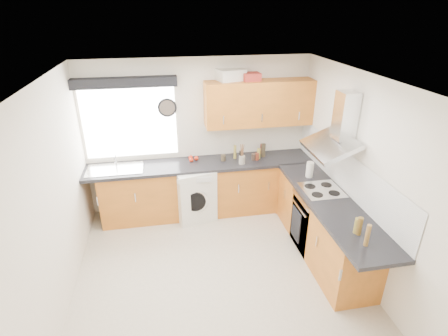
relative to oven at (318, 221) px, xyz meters
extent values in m
plane|color=beige|center=(-1.50, -0.30, -0.42)|extent=(3.60, 3.60, 0.00)
cube|color=white|center=(-1.50, -0.30, 2.08)|extent=(3.60, 3.60, 0.02)
cube|color=silver|center=(-1.50, 1.50, 0.82)|extent=(3.60, 0.02, 2.50)
cube|color=silver|center=(-1.50, -2.10, 0.82)|extent=(3.60, 0.02, 2.50)
cube|color=silver|center=(-3.30, -0.30, 0.82)|extent=(0.02, 3.60, 2.50)
cube|color=silver|center=(0.30, -0.30, 0.82)|extent=(0.02, 3.60, 2.50)
cube|color=silver|center=(-2.55, 1.49, 1.12)|extent=(1.40, 0.02, 1.10)
cube|color=black|center=(-2.55, 1.40, 1.76)|extent=(1.50, 0.18, 0.14)
cube|color=white|center=(0.29, 0.00, 0.75)|extent=(0.01, 3.00, 0.54)
cube|color=#A75C1C|center=(-1.60, 1.21, 0.01)|extent=(3.00, 0.58, 0.86)
cube|color=#A75C1C|center=(0.00, 1.20, 0.01)|extent=(0.60, 0.60, 0.86)
cube|color=#A75C1C|center=(0.01, -0.15, 0.01)|extent=(0.58, 2.10, 0.86)
cube|color=black|center=(-1.50, 1.20, 0.46)|extent=(3.60, 0.62, 0.05)
cube|color=black|center=(0.00, -0.30, 0.46)|extent=(0.62, 2.42, 0.05)
cube|color=black|center=(0.00, 0.00, 0.00)|extent=(0.56, 0.58, 0.85)
cube|color=silver|center=(0.00, 0.00, 0.49)|extent=(0.52, 0.52, 0.01)
cube|color=#A75C1C|center=(-0.55, 1.32, 1.38)|extent=(1.70, 0.35, 0.70)
cube|color=silver|center=(-1.65, 1.10, 0.01)|extent=(0.71, 0.70, 0.87)
cylinder|color=black|center=(-1.97, 1.48, 1.33)|extent=(0.29, 0.04, 0.29)
cube|color=silver|center=(-0.99, 1.42, 1.81)|extent=(0.47, 0.39, 0.17)
cube|color=#A12D23|center=(-0.69, 1.34, 1.78)|extent=(0.27, 0.23, 0.12)
cylinder|color=gray|center=(-0.87, 1.05, 0.55)|extent=(0.12, 0.12, 0.14)
cylinder|color=silver|center=(0.00, 0.43, 0.60)|extent=(0.11, 0.11, 0.23)
cylinder|color=maroon|center=(-0.45, 1.40, 0.57)|extent=(0.06, 0.06, 0.17)
cylinder|color=#36261E|center=(-0.65, 1.16, 0.54)|extent=(0.07, 0.07, 0.11)
cylinder|color=olive|center=(-0.55, 1.21, 0.57)|extent=(0.06, 0.06, 0.17)
cylinder|color=black|center=(-0.88, 1.08, 0.59)|extent=(0.05, 0.05, 0.21)
cylinder|color=olive|center=(-0.94, 1.28, 0.60)|extent=(0.05, 0.05, 0.23)
cylinder|color=#352C1D|center=(-0.46, 1.27, 0.60)|extent=(0.07, 0.07, 0.22)
cylinder|color=maroon|center=(-0.60, 1.16, 0.54)|extent=(0.07, 0.07, 0.11)
cylinder|color=#3E3322|center=(-1.14, 1.22, 0.54)|extent=(0.07, 0.07, 0.10)
cylinder|color=brown|center=(-0.03, -1.00, 0.59)|extent=(0.06, 0.06, 0.21)
cylinder|color=olive|center=(-0.04, -0.97, 0.58)|extent=(0.07, 0.07, 0.18)
cylinder|color=olive|center=(-0.06, -1.19, 0.61)|extent=(0.05, 0.05, 0.25)
camera|label=1|loc=(-2.06, -3.84, 2.78)|focal=28.00mm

